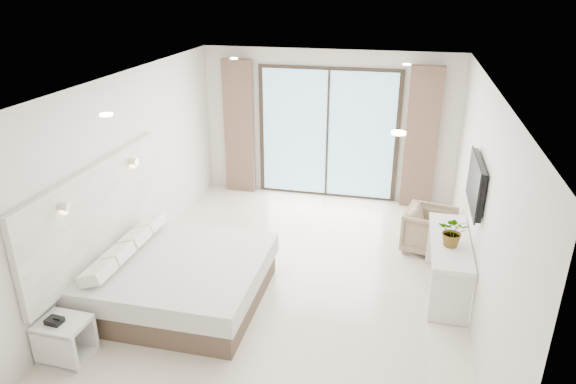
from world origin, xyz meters
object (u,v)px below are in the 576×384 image
Objects in this scene: bed at (179,279)px; console_desk at (449,254)px; nightstand at (65,339)px; armchair at (430,228)px.

console_desk reaches higher than bed.
nightstand is 4.65m from console_desk.
bed is 3.46m from console_desk.
bed is at bearing 61.88° from nightstand.
bed is at bearing -163.82° from console_desk.
nightstand is at bearing -150.93° from console_desk.
nightstand is 0.34× the size of console_desk.
armchair is at bearing 42.64° from nightstand.
bed reaches higher than nightstand.
console_desk is at bearing 16.18° from bed.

